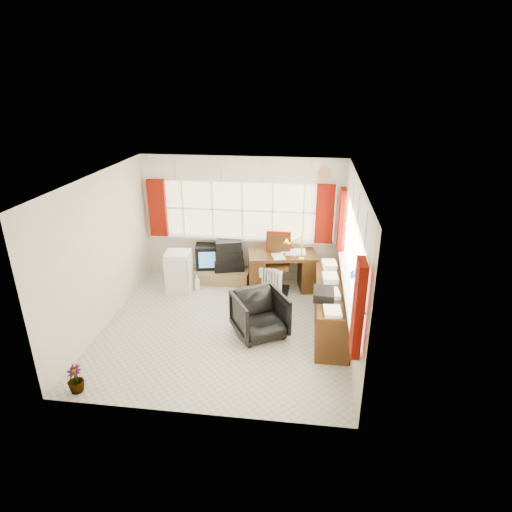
{
  "coord_description": "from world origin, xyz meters",
  "views": [
    {
      "loc": [
        1.3,
        -6.01,
        3.83
      ],
      "look_at": [
        0.45,
        0.55,
        1.09
      ],
      "focal_mm": 30.0,
      "sensor_mm": 36.0,
      "label": 1
    }
  ],
  "objects": [
    {
      "name": "ground",
      "position": [
        0.0,
        0.0,
        0.0
      ],
      "size": [
        4.0,
        4.0,
        0.0
      ],
      "primitive_type": "plane",
      "color": "beige",
      "rests_on": "ground"
    },
    {
      "name": "window_back",
      "position": [
        0.0,
        1.94,
        0.95
      ],
      "size": [
        3.7,
        0.12,
        3.6
      ],
      "color": "#FFF8C9",
      "rests_on": "room_walls"
    },
    {
      "name": "overhead_cabinets",
      "position": [
        0.98,
        0.98,
        2.25
      ],
      "size": [
        3.98,
        3.98,
        0.48
      ],
      "color": "white",
      "rests_on": "room_walls"
    },
    {
      "name": "desk_lamp",
      "position": [
        1.2,
        1.34,
        1.06
      ],
      "size": [
        0.19,
        0.18,
        0.45
      ],
      "color": "yellow",
      "rests_on": "desk"
    },
    {
      "name": "tv_bench",
      "position": [
        -0.55,
        1.72,
        0.12
      ],
      "size": [
        1.4,
        0.5,
        0.25
      ],
      "primitive_type": "cube",
      "color": "#997A4C",
      "rests_on": "ground"
    },
    {
      "name": "mini_fridge",
      "position": [
        -1.14,
        1.24,
        0.4
      ],
      "size": [
        0.52,
        0.52,
        0.8
      ],
      "color": "white",
      "rests_on": "ground"
    },
    {
      "name": "curtains",
      "position": [
        0.92,
        0.93,
        1.46
      ],
      "size": [
        3.83,
        3.83,
        1.15
      ],
      "color": "#8F0D07",
      "rests_on": "room_walls"
    },
    {
      "name": "desk",
      "position": [
        0.84,
        1.56,
        0.41
      ],
      "size": [
        1.38,
        0.85,
        0.78
      ],
      "color": "#492611",
      "rests_on": "ground"
    },
    {
      "name": "task_chair",
      "position": [
        0.74,
        1.54,
        0.61
      ],
      "size": [
        0.5,
        0.52,
        1.15
      ],
      "color": "black",
      "rests_on": "ground"
    },
    {
      "name": "office_chair",
      "position": [
        0.6,
        -0.12,
        0.36
      ],
      "size": [
        1.06,
        1.07,
        0.72
      ],
      "primitive_type": "imported",
      "rotation": [
        0.0,
        0.0,
        0.52
      ],
      "color": "black",
      "rests_on": "ground"
    },
    {
      "name": "crt_tv",
      "position": [
        -0.68,
        1.89,
        0.49
      ],
      "size": [
        0.62,
        0.59,
        0.49
      ],
      "color": "black",
      "rests_on": "tv_bench"
    },
    {
      "name": "hifi_stack",
      "position": [
        -0.27,
        1.8,
        0.54
      ],
      "size": [
        0.68,
        0.53,
        0.63
      ],
      "color": "black",
      "rests_on": "tv_bench"
    },
    {
      "name": "file_tray",
      "position": [
        1.58,
        -0.16,
        0.82
      ],
      "size": [
        0.32,
        0.4,
        0.13
      ],
      "primitive_type": "cube",
      "rotation": [
        0.0,
        0.0,
        -0.02
      ],
      "color": "black",
      "rests_on": "credenza"
    },
    {
      "name": "spray_bottle_a",
      "position": [
        -0.81,
        1.31,
        0.15
      ],
      "size": [
        0.14,
        0.14,
        0.29
      ],
      "primitive_type": "imported",
      "rotation": [
        0.0,
        0.0,
        0.23
      ],
      "color": "white",
      "rests_on": "ground"
    },
    {
      "name": "spray_bottle_b",
      "position": [
        0.08,
        0.79,
        0.09
      ],
      "size": [
        0.12,
        0.12,
        0.19
      ],
      "primitive_type": "imported",
      "rotation": [
        0.0,
        0.0,
        -0.73
      ],
      "color": "#99E4D9",
      "rests_on": "ground"
    },
    {
      "name": "radiator",
      "position": [
        0.67,
        1.15,
        0.24
      ],
      "size": [
        0.42,
        0.3,
        0.59
      ],
      "color": "white",
      "rests_on": "ground"
    },
    {
      "name": "credenza",
      "position": [
        1.73,
        0.2,
        0.39
      ],
      "size": [
        0.5,
        2.0,
        0.85
      ],
      "color": "#492611",
      "rests_on": "ground"
    },
    {
      "name": "room_walls",
      "position": [
        0.0,
        0.0,
        1.5
      ],
      "size": [
        4.0,
        4.0,
        4.0
      ],
      "color": "beige",
      "rests_on": "ground"
    },
    {
      "name": "window_right",
      "position": [
        1.94,
        0.0,
        0.95
      ],
      "size": [
        0.12,
        3.7,
        3.6
      ],
      "color": "#FFF8C9",
      "rests_on": "room_walls"
    },
    {
      "name": "flower_vase",
      "position": [
        -1.64,
        -1.8,
        0.2
      ],
      "size": [
        0.28,
        0.28,
        0.39
      ],
      "primitive_type": "imported",
      "rotation": [
        0.0,
        0.0,
        -0.32
      ],
      "color": "black",
      "rests_on": "ground"
    }
  ]
}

